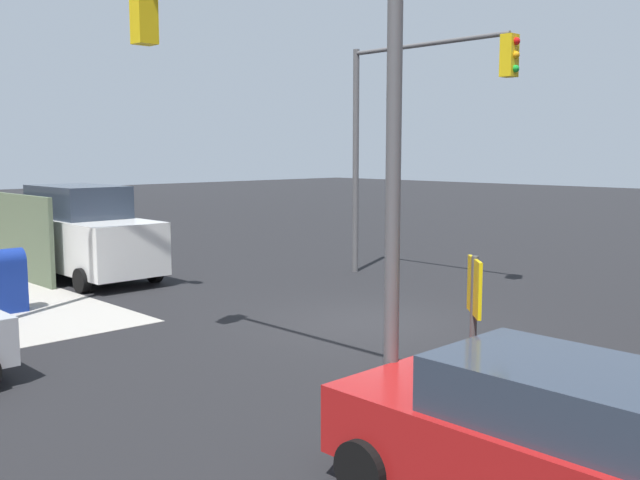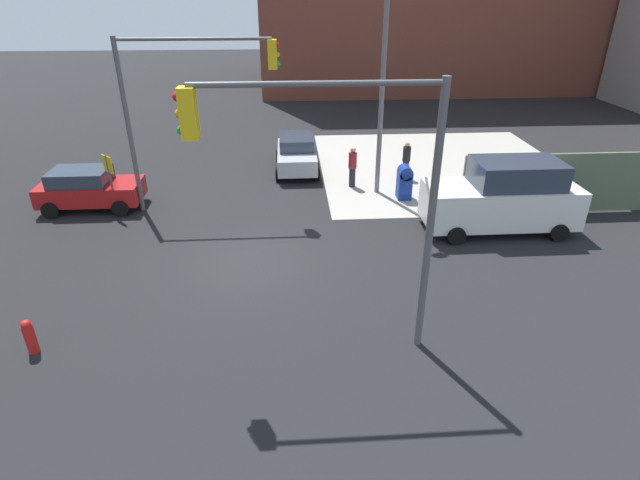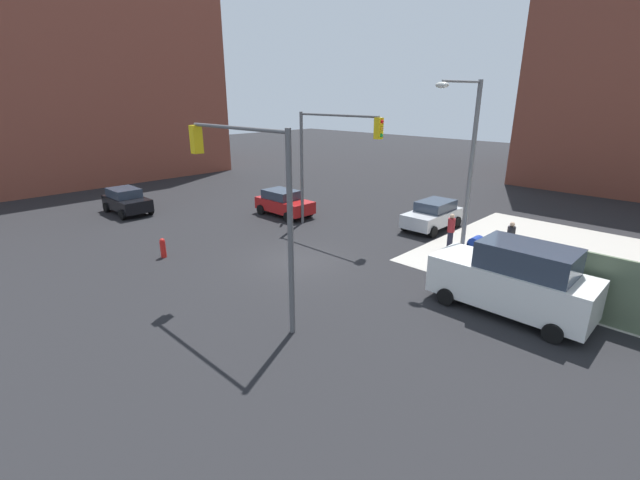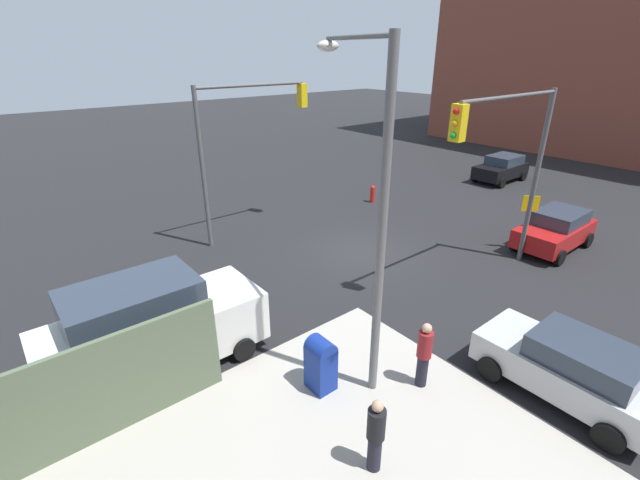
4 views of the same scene
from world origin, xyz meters
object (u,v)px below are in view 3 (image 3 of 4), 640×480
at_px(street_lamp_corner, 467,159).
at_px(pedestrian_crossing, 451,231).
at_px(mailbox_blue, 475,251).
at_px(hatchback_silver, 433,215).
at_px(pedestrian_waiting, 510,239).
at_px(hatchback_black, 126,201).
at_px(coupe_red, 284,203).
at_px(fire_hydrant, 163,248).
at_px(traffic_signal_se_corner, 248,184).
at_px(traffic_signal_nw_corner, 330,148).
at_px(van_white_delivery, 514,279).

bearing_deg(street_lamp_corner, pedestrian_crossing, 131.13).
height_order(mailbox_blue, hatchback_silver, hatchback_silver).
distance_m(mailbox_blue, pedestrian_waiting, 2.48).
xyz_separation_m(mailbox_blue, hatchback_black, (-20.57, -7.00, 0.08)).
height_order(hatchback_silver, coupe_red, same).
bearing_deg(street_lamp_corner, hatchback_silver, 133.91).
relative_size(fire_hydrant, hatchback_silver, 0.24).
bearing_deg(hatchback_black, pedestrian_crossing, 24.59).
relative_size(traffic_signal_se_corner, street_lamp_corner, 0.81).
bearing_deg(pedestrian_crossing, hatchback_black, 172.34).
height_order(hatchback_silver, pedestrian_crossing, pedestrian_crossing).
xyz_separation_m(traffic_signal_nw_corner, van_white_delivery, (11.34, -2.70, -3.37)).
height_order(hatchback_silver, van_white_delivery, van_white_delivery).
xyz_separation_m(traffic_signal_nw_corner, hatchback_black, (-12.09, -6.50, -3.81)).
bearing_deg(hatchback_silver, hatchback_black, -146.02).
bearing_deg(hatchback_silver, pedestrian_waiting, -16.65).
bearing_deg(pedestrian_crossing, hatchback_silver, 102.81).
distance_m(fire_hydrant, hatchback_black, 9.63).
bearing_deg(hatchback_black, hatchback_silver, 33.98).
distance_m(traffic_signal_se_corner, van_white_delivery, 9.72).
relative_size(hatchback_silver, van_white_delivery, 0.73).
relative_size(pedestrian_crossing, pedestrian_waiting, 1.04).
bearing_deg(van_white_delivery, pedestrian_waiting, 111.98).
relative_size(traffic_signal_nw_corner, street_lamp_corner, 0.81).
xyz_separation_m(mailbox_blue, pedestrian_waiting, (0.60, 2.40, 0.14)).
distance_m(mailbox_blue, fire_hydrant, 14.50).
bearing_deg(coupe_red, pedestrian_crossing, 8.81).
distance_m(mailbox_blue, hatchback_black, 21.73).
height_order(mailbox_blue, fire_hydrant, mailbox_blue).
height_order(traffic_signal_nw_corner, fire_hydrant, traffic_signal_nw_corner).
bearing_deg(hatchback_black, traffic_signal_nw_corner, 28.25).
relative_size(hatchback_black, van_white_delivery, 0.71).
bearing_deg(traffic_signal_nw_corner, pedestrian_crossing, 17.16).
distance_m(traffic_signal_nw_corner, coupe_red, 5.76).
bearing_deg(traffic_signal_se_corner, pedestrian_waiting, 69.96).
bearing_deg(pedestrian_crossing, mailbox_blue, -69.13).
bearing_deg(coupe_red, street_lamp_corner, 2.98).
height_order(fire_hydrant, pedestrian_waiting, pedestrian_waiting).
xyz_separation_m(street_lamp_corner, hatchback_silver, (-3.33, 3.46, -3.86)).
xyz_separation_m(coupe_red, pedestrian_waiting, (13.38, 2.57, 0.06)).
relative_size(hatchback_silver, pedestrian_crossing, 2.20).
height_order(street_lamp_corner, hatchback_silver, street_lamp_corner).
bearing_deg(street_lamp_corner, pedestrian_waiting, 49.56).
bearing_deg(pedestrian_waiting, van_white_delivery, -70.20).
height_order(traffic_signal_nw_corner, street_lamp_corner, street_lamp_corner).
xyz_separation_m(hatchback_silver, pedestrian_waiting, (5.00, -1.50, 0.06)).
height_order(traffic_signal_se_corner, hatchback_black, traffic_signal_se_corner).
bearing_deg(street_lamp_corner, traffic_signal_nw_corner, -172.78).
distance_m(traffic_signal_nw_corner, pedestrian_crossing, 7.72).
relative_size(mailbox_blue, coupe_red, 0.37).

